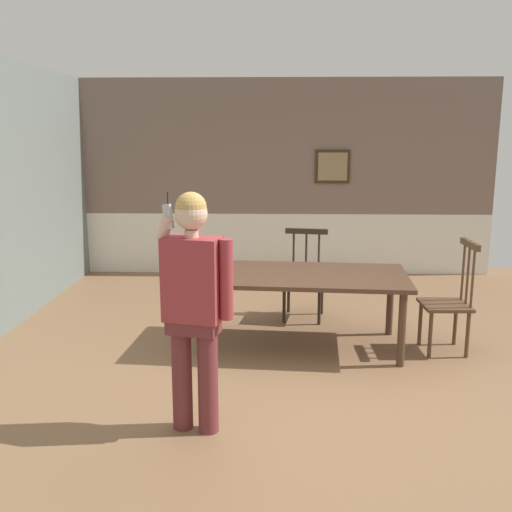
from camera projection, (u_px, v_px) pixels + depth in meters
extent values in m
plane|color=#846042|center=(292.00, 369.00, 5.11)|extent=(8.08, 8.08, 0.00)
cube|color=#756056|center=(286.00, 147.00, 8.32)|extent=(5.98, 0.12, 1.92)
cube|color=silver|center=(285.00, 243.00, 8.62)|extent=(5.98, 0.14, 0.89)
cube|color=silver|center=(285.00, 214.00, 8.50)|extent=(5.98, 0.05, 0.06)
cube|color=#382314|center=(333.00, 167.00, 8.29)|extent=(0.49, 0.03, 0.47)
cube|color=#8D754F|center=(333.00, 167.00, 8.27)|extent=(0.41, 0.01, 0.39)
cube|color=#4C3323|center=(302.00, 276.00, 5.53)|extent=(2.06, 1.19, 0.04)
cylinder|color=#4C3323|center=(202.00, 323.00, 5.29)|extent=(0.07, 0.07, 0.69)
cylinder|color=#4C3323|center=(402.00, 329.00, 5.11)|extent=(0.07, 0.07, 0.69)
cylinder|color=#4C3323|center=(218.00, 297.00, 6.11)|extent=(0.07, 0.07, 0.69)
cylinder|color=#4C3323|center=(390.00, 302.00, 5.93)|extent=(0.07, 0.07, 0.69)
cube|color=#513823|center=(445.00, 305.00, 5.45)|extent=(0.44, 0.44, 0.03)
cube|color=#513823|center=(470.00, 244.00, 5.33)|extent=(0.05, 0.43, 0.06)
cylinder|color=#513823|center=(473.00, 276.00, 5.26)|extent=(0.02, 0.02, 0.60)
cylinder|color=#513823|center=(468.00, 273.00, 5.39)|extent=(0.02, 0.02, 0.60)
cylinder|color=#513823|center=(463.00, 269.00, 5.51)|extent=(0.02, 0.02, 0.60)
cylinder|color=#513823|center=(430.00, 335.00, 5.33)|extent=(0.04, 0.04, 0.44)
cylinder|color=#513823|center=(420.00, 323.00, 5.67)|extent=(0.04, 0.04, 0.44)
cylinder|color=#513823|center=(468.00, 335.00, 5.33)|extent=(0.04, 0.04, 0.44)
cylinder|color=#513823|center=(455.00, 323.00, 5.67)|extent=(0.04, 0.04, 0.44)
cube|color=#2D2319|center=(304.00, 279.00, 6.43)|extent=(0.55, 0.55, 0.03)
cube|color=#2D2319|center=(307.00, 231.00, 6.54)|extent=(0.48, 0.11, 0.06)
cylinder|color=#2D2319|center=(319.00, 251.00, 6.56)|extent=(0.02, 0.02, 0.51)
cylinder|color=#2D2319|center=(306.00, 251.00, 6.59)|extent=(0.02, 0.02, 0.51)
cylinder|color=#2D2319|center=(294.00, 250.00, 6.62)|extent=(0.02, 0.02, 0.51)
cylinder|color=#2D2319|center=(319.00, 305.00, 6.26)|extent=(0.04, 0.04, 0.44)
cylinder|color=#2D2319|center=(284.00, 303.00, 6.33)|extent=(0.04, 0.04, 0.44)
cylinder|color=#2D2319|center=(322.00, 295.00, 6.63)|extent=(0.04, 0.04, 0.44)
cylinder|color=#2D2319|center=(289.00, 294.00, 6.70)|extent=(0.04, 0.04, 0.44)
cylinder|color=brown|center=(208.00, 377.00, 3.97)|extent=(0.14, 0.14, 0.80)
cylinder|color=brown|center=(182.00, 374.00, 4.01)|extent=(0.14, 0.14, 0.80)
cube|color=brown|center=(194.00, 324.00, 3.91)|extent=(0.38, 0.26, 0.12)
cube|color=#993338|center=(193.00, 279.00, 3.85)|extent=(0.42, 0.29, 0.57)
cylinder|color=#993338|center=(226.00, 280.00, 3.79)|extent=(0.09, 0.09, 0.54)
cylinder|color=beige|center=(165.00, 228.00, 3.81)|extent=(0.16, 0.15, 0.19)
cylinder|color=beige|center=(192.00, 234.00, 3.79)|extent=(0.09, 0.09, 0.05)
sphere|color=beige|center=(191.00, 213.00, 3.76)|extent=(0.22, 0.22, 0.22)
sphere|color=tan|center=(191.00, 208.00, 3.75)|extent=(0.21, 0.21, 0.21)
cube|color=#B7B7BC|center=(168.00, 217.00, 3.77)|extent=(0.08, 0.05, 0.17)
cylinder|color=black|center=(168.00, 198.00, 3.75)|extent=(0.01, 0.01, 0.08)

